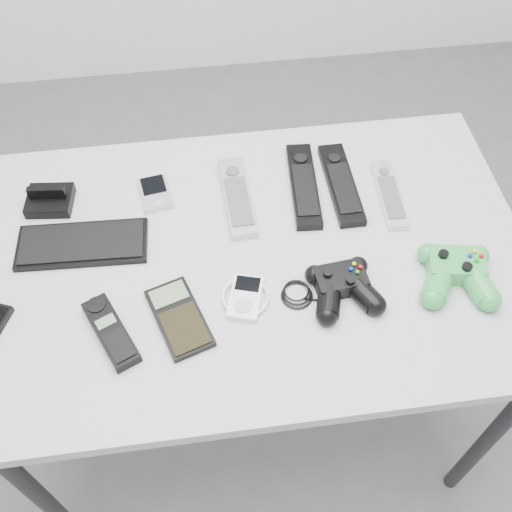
{
  "coord_description": "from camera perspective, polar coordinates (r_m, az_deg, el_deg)",
  "views": [
    {
      "loc": [
        -0.11,
        -0.68,
        1.76
      ],
      "look_at": [
        -0.01,
        0.03,
        0.79
      ],
      "focal_mm": 42.0,
      "sensor_mm": 36.0,
      "label": 1
    }
  ],
  "objects": [
    {
      "name": "desk",
      "position": [
        1.29,
        -0.14,
        -1.55
      ],
      "size": [
        1.15,
        0.74,
        0.77
      ],
      "color": "#A1A1A3",
      "rests_on": "floor"
    },
    {
      "name": "controller_black",
      "position": [
        1.18,
        8.26,
        -2.78
      ],
      "size": [
        0.25,
        0.17,
        0.05
      ],
      "primitive_type": null,
      "rotation": [
        0.0,
        0.0,
        0.1
      ],
      "color": "black",
      "rests_on": "desk"
    },
    {
      "name": "remote_silver_a",
      "position": [
        1.33,
        -1.82,
        5.71
      ],
      "size": [
        0.07,
        0.23,
        0.02
      ],
      "primitive_type": "cube",
      "rotation": [
        0.0,
        0.0,
        0.04
      ],
      "color": "#B8B8BF",
      "rests_on": "desk"
    },
    {
      "name": "remote_silver_b",
      "position": [
        1.37,
        12.56,
        5.85
      ],
      "size": [
        0.06,
        0.2,
        0.02
      ],
      "primitive_type": "cube",
      "rotation": [
        0.0,
        0.0,
        -0.05
      ],
      "color": "silver",
      "rests_on": "desk"
    },
    {
      "name": "remote_black_b",
      "position": [
        1.37,
        8.12,
        6.85
      ],
      "size": [
        0.06,
        0.24,
        0.02
      ],
      "primitive_type": "cube",
      "rotation": [
        0.0,
        0.0,
        0.01
      ],
      "color": "black",
      "rests_on": "desk"
    },
    {
      "name": "dock_bracket",
      "position": [
        1.38,
        -19.17,
        5.38
      ],
      "size": [
        0.11,
        0.1,
        0.05
      ],
      "primitive_type": "cube",
      "rotation": [
        0.0,
        0.0,
        -0.11
      ],
      "color": "black",
      "rests_on": "desk"
    },
    {
      "name": "pda_keyboard",
      "position": [
        1.3,
        -16.22,
        1.13
      ],
      "size": [
        0.27,
        0.13,
        0.02
      ],
      "primitive_type": "cube",
      "rotation": [
        0.0,
        0.0,
        -0.05
      ],
      "color": "black",
      "rests_on": "desk"
    },
    {
      "name": "floor",
      "position": [
        1.89,
        0.53,
        -15.06
      ],
      "size": [
        3.5,
        3.5,
        0.0
      ],
      "primitive_type": "plane",
      "color": "slate",
      "rests_on": "ground"
    },
    {
      "name": "controller_green",
      "position": [
        1.25,
        18.59,
        -1.37
      ],
      "size": [
        0.18,
        0.19,
        0.05
      ],
      "primitive_type": null,
      "rotation": [
        0.0,
        0.0,
        -0.18
      ],
      "color": "#217B39",
      "rests_on": "desk"
    },
    {
      "name": "calculator",
      "position": [
        1.16,
        -7.32,
        -5.84
      ],
      "size": [
        0.13,
        0.18,
        0.02
      ],
      "primitive_type": "cube",
      "rotation": [
        0.0,
        0.0,
        0.32
      ],
      "color": "black",
      "rests_on": "desk"
    },
    {
      "name": "cordless_handset",
      "position": [
        1.16,
        -13.66,
        -7.01
      ],
      "size": [
        0.11,
        0.17,
        0.03
      ],
      "primitive_type": "cube",
      "rotation": [
        0.0,
        0.0,
        0.43
      ],
      "color": "black",
      "rests_on": "desk"
    },
    {
      "name": "pda",
      "position": [
        1.36,
        -9.58,
        5.95
      ],
      "size": [
        0.08,
        0.11,
        0.02
      ],
      "primitive_type": "cube",
      "rotation": [
        0.0,
        0.0,
        0.15
      ],
      "color": "#B8B8BF",
      "rests_on": "desk"
    },
    {
      "name": "remote_black_a",
      "position": [
        1.35,
        4.57,
        6.77
      ],
      "size": [
        0.07,
        0.25,
        0.02
      ],
      "primitive_type": "cube",
      "rotation": [
        0.0,
        0.0,
        -0.07
      ],
      "color": "black",
      "rests_on": "desk"
    },
    {
      "name": "mp3_player",
      "position": [
        1.17,
        -1.02,
        -3.94
      ],
      "size": [
        0.12,
        0.12,
        0.02
      ],
      "primitive_type": "cube",
      "rotation": [
        0.0,
        0.0,
        -0.29
      ],
      "color": "white",
      "rests_on": "desk"
    }
  ]
}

